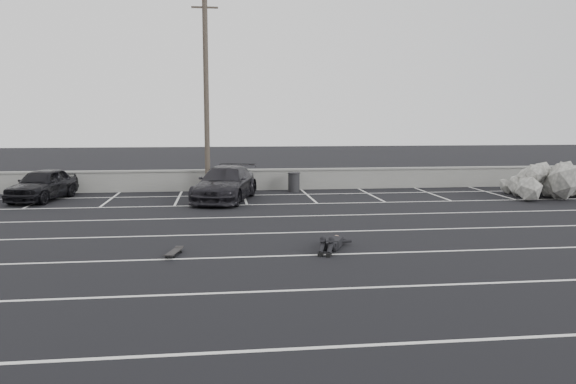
{
  "coord_description": "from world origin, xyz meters",
  "views": [
    {
      "loc": [
        -0.12,
        -14.29,
        3.56
      ],
      "look_at": [
        2.28,
        5.31,
        1.0
      ],
      "focal_mm": 35.0,
      "sensor_mm": 36.0,
      "label": 1
    }
  ],
  "objects": [
    {
      "name": "car_left",
      "position": [
        -7.89,
        11.46,
        0.71
      ],
      "size": [
        2.5,
        4.42,
        1.42
      ],
      "primitive_type": "imported",
      "rotation": [
        0.0,
        0.0,
        -0.21
      ],
      "color": "black",
      "rests_on": "ground"
    },
    {
      "name": "ground",
      "position": [
        0.0,
        0.0,
        0.0
      ],
      "size": [
        120.0,
        120.0,
        0.0
      ],
      "primitive_type": "plane",
      "color": "black",
      "rests_on": "ground"
    },
    {
      "name": "seawall",
      "position": [
        0.0,
        14.0,
        0.55
      ],
      "size": [
        50.0,
        0.45,
        1.06
      ],
      "color": "gray",
      "rests_on": "ground"
    },
    {
      "name": "skateboard",
      "position": [
        -1.35,
        0.42,
        0.08
      ],
      "size": [
        0.43,
        0.91,
        0.11
      ],
      "rotation": [
        0.0,
        0.0,
        -0.24
      ],
      "color": "black",
      "rests_on": "ground"
    },
    {
      "name": "person",
      "position": [
        3.02,
        0.88,
        0.24
      ],
      "size": [
        2.64,
        3.05,
        0.48
      ],
      "primitive_type": null,
      "rotation": [
        0.0,
        0.0,
        -0.4
      ],
      "color": "black",
      "rests_on": "ground"
    },
    {
      "name": "utility_pole",
      "position": [
        -0.69,
        13.2,
        4.76
      ],
      "size": [
        1.25,
        0.25,
        9.41
      ],
      "color": "#4C4238",
      "rests_on": "ground"
    },
    {
      "name": "car_right",
      "position": [
        0.12,
        10.4,
        0.75
      ],
      "size": [
        3.37,
        5.53,
        1.5
      ],
      "primitive_type": "imported",
      "rotation": [
        0.0,
        0.0,
        -0.26
      ],
      "color": "black",
      "rests_on": "ground"
    },
    {
      "name": "riprap_pile",
      "position": [
        15.33,
        9.85,
        0.57
      ],
      "size": [
        5.09,
        3.99,
        1.51
      ],
      "color": "#ABA9A0",
      "rests_on": "ground"
    },
    {
      "name": "trash_bin",
      "position": [
        3.53,
        13.07,
        0.49
      ],
      "size": [
        0.71,
        0.71,
        0.96
      ],
      "rotation": [
        0.0,
        0.0,
        -0.14
      ],
      "color": "black",
      "rests_on": "ground"
    },
    {
      "name": "stall_lines",
      "position": [
        -0.08,
        4.41,
        0.0
      ],
      "size": [
        36.0,
        20.05,
        0.01
      ],
      "color": "silver",
      "rests_on": "ground"
    }
  ]
}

